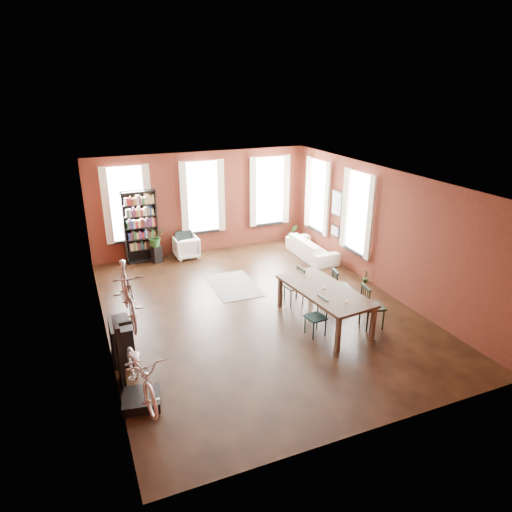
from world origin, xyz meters
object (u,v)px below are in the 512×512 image
white_armchair (186,246)px  cream_sofa (312,245)px  dining_chair_b (294,286)px  dining_chair_d (341,287)px  dining_chair_a (316,317)px  bicycle_floor (139,351)px  dining_table (323,306)px  plant_stand (157,254)px  bookshelf (141,227)px  bike_trainer (142,400)px  console_table (122,340)px  dining_chair_c (372,306)px

white_armchair → cream_sofa: 3.94m
dining_chair_b → dining_chair_d: dining_chair_b is taller
dining_chair_a → bicycle_floor: bicycle_floor is taller
white_armchair → dining_table: bearing=108.2°
dining_chair_a → plant_stand: bearing=-163.0°
bookshelf → bicycle_floor: bookshelf is taller
dining_table → dining_chair_b: (-0.18, 1.13, 0.04)m
dining_chair_b → plant_stand: size_ratio=1.74×
bike_trainer → plant_stand: plant_stand is taller
cream_sofa → console_table: cream_sofa is taller
dining_chair_a → bookshelf: bookshelf is taller
dining_table → dining_chair_a: bearing=-142.4°
white_armchair → bicycle_floor: size_ratio=0.42×
dining_chair_c → console_table: 5.41m
dining_table → white_armchair: size_ratio=3.28×
console_table → bicycle_floor: bearing=-84.9°
white_armchair → dining_chair_c: bearing=114.0°
bike_trainer → bookshelf: bearing=80.2°
plant_stand → bicycle_floor: bearing=-102.9°
dining_table → dining_chair_d: (0.89, 0.67, 0.03)m
dining_table → cream_sofa: 4.16m
dining_chair_b → plant_stand: dining_chair_b is taller
dining_chair_d → bicycle_floor: bearing=122.7°
white_armchair → console_table: bearing=61.4°
plant_stand → dining_chair_a: bearing=-67.3°
dining_chair_c → cream_sofa: bearing=-1.9°
dining_chair_a → bookshelf: bearing=-160.9°
console_table → bookshelf: bearing=76.2°
dining_chair_d → plant_stand: (-3.69, 4.53, -0.18)m
dining_chair_d → cream_sofa: bearing=-4.7°
console_table → dining_table: bearing=-3.3°
white_armchair → bicycle_floor: bearing=68.4°
dining_table → bike_trainer: dining_table is taller
dining_chair_a → dining_chair_d: bearing=123.5°
dining_chair_b → dining_chair_c: bearing=30.1°
dining_chair_a → dining_chair_d: size_ratio=0.95×
dining_chair_b → plant_stand: bearing=-148.8°
bookshelf → plant_stand: bookshelf is taller
bike_trainer → console_table: (-0.10, 1.57, 0.31)m
dining_chair_d → console_table: size_ratio=1.12×
cream_sofa → dining_table: bearing=154.5°
bike_trainer → plant_stand: size_ratio=1.19×
console_table → plant_stand: (1.64, 4.94, -0.14)m
white_armchair → dining_chair_d: bearing=119.7°
dining_chair_a → cream_sofa: bearing=146.2°
dining_chair_b → white_armchair: (-1.68, 4.12, -0.09)m
dining_table → bookshelf: bookshelf is taller
plant_stand → bike_trainer: bearing=-103.3°
cream_sofa → bicycle_floor: bearing=129.9°
cream_sofa → plant_stand: bearing=72.5°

